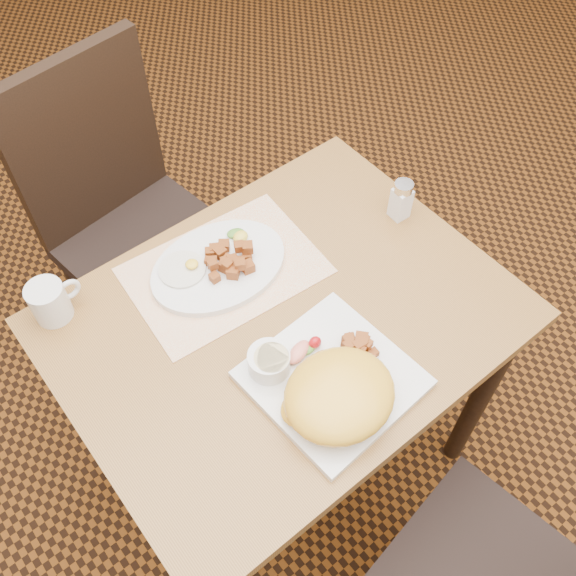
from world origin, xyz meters
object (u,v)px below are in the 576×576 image
at_px(salt_shaker, 401,199).
at_px(coffee_mug, 50,301).
at_px(plate_oval, 219,266).
at_px(table, 284,344).
at_px(chair_far, 126,213).
at_px(plate_square, 332,379).

relative_size(salt_shaker, coffee_mug, 0.92).
bearing_deg(plate_oval, table, -79.50).
xyz_separation_m(chair_far, plate_oval, (0.01, -0.47, 0.22)).
bearing_deg(table, salt_shaker, 8.19).
height_order(chair_far, plate_square, chair_far).
bearing_deg(chair_far, plate_oval, 83.05).
height_order(chair_far, salt_shaker, chair_far).
distance_m(chair_far, salt_shaker, 0.78).
bearing_deg(chair_far, coffee_mug, 40.26).
relative_size(chair_far, coffee_mug, 8.94).
xyz_separation_m(chair_far, coffee_mug, (-0.32, -0.36, 0.25)).
height_order(table, plate_square, plate_square).
distance_m(plate_square, coffee_mug, 0.58).
height_order(plate_square, plate_oval, plate_oval).
distance_m(salt_shaker, coffee_mug, 0.78).
distance_m(chair_far, plate_square, 0.85).
xyz_separation_m(table, plate_square, (-0.02, -0.17, 0.12)).
xyz_separation_m(plate_oval, coffee_mug, (-0.33, 0.11, 0.03)).
xyz_separation_m(salt_shaker, coffee_mug, (-0.74, 0.24, -0.01)).
xyz_separation_m(table, salt_shaker, (0.38, 0.05, 0.16)).
relative_size(table, plate_square, 3.21).
height_order(chair_far, plate_oval, chair_far).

